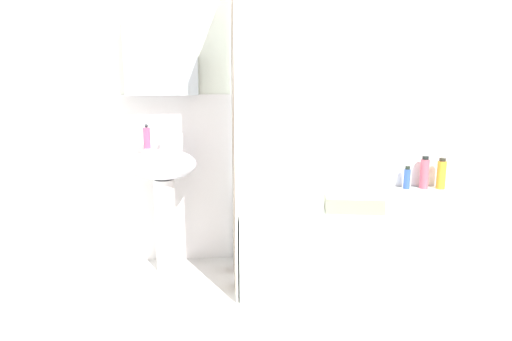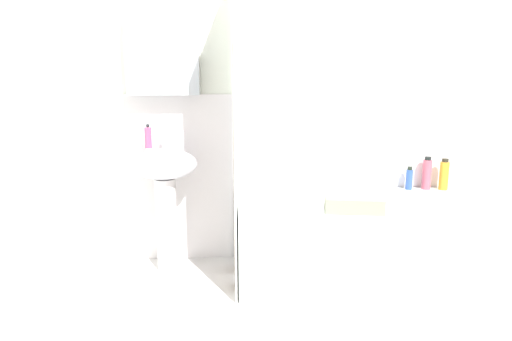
% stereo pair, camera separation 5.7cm
% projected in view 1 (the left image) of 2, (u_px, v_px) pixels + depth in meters
% --- Properties ---
extents(wall_back_tiled, '(3.60, 0.18, 2.40)m').
position_uv_depth(wall_back_tiled, '(300.00, 102.00, 3.40)').
color(wall_back_tiled, white).
rests_on(wall_back_tiled, ground_plane).
extents(wall_left_tiled, '(0.07, 1.81, 2.40)m').
position_uv_depth(wall_left_tiled, '(31.00, 121.00, 2.40)').
color(wall_left_tiled, white).
rests_on(wall_left_tiled, ground_plane).
extents(sink, '(0.44, 0.34, 0.85)m').
position_uv_depth(sink, '(164.00, 183.00, 3.21)').
color(sink, white).
rests_on(sink, ground_plane).
extents(faucet, '(0.03, 0.12, 0.12)m').
position_uv_depth(faucet, '(164.00, 139.00, 3.23)').
color(faucet, silver).
rests_on(faucet, sink).
extents(soap_dispenser, '(0.05, 0.05, 0.16)m').
position_uv_depth(soap_dispenser, '(147.00, 138.00, 3.20)').
color(soap_dispenser, '#CB4871').
rests_on(soap_dispenser, sink).
extents(toothbrush_cup, '(0.07, 0.07, 0.11)m').
position_uv_depth(toothbrush_cup, '(178.00, 140.00, 3.20)').
color(toothbrush_cup, silver).
rests_on(toothbrush_cup, sink).
extents(bathtub, '(1.59, 0.72, 0.52)m').
position_uv_depth(bathtub, '(356.00, 238.00, 3.22)').
color(bathtub, white).
rests_on(bathtub, ground_plane).
extents(shower_curtain, '(0.01, 0.72, 2.00)m').
position_uv_depth(shower_curtain, '(234.00, 130.00, 3.00)').
color(shower_curtain, white).
rests_on(shower_curtain, ground_plane).
extents(conditioner_bottle, '(0.07, 0.07, 0.23)m').
position_uv_depth(conditioner_bottle, '(441.00, 174.00, 3.47)').
color(conditioner_bottle, orange).
rests_on(conditioner_bottle, bathtub).
extents(shampoo_bottle, '(0.06, 0.06, 0.24)m').
position_uv_depth(shampoo_bottle, '(424.00, 173.00, 3.48)').
color(shampoo_bottle, '#C85165').
rests_on(shampoo_bottle, bathtub).
extents(lotion_bottle, '(0.05, 0.05, 0.17)m').
position_uv_depth(lotion_bottle, '(407.00, 178.00, 3.48)').
color(lotion_bottle, '#2F50A6').
rests_on(lotion_bottle, bathtub).
extents(towel_folded, '(0.37, 0.24, 0.09)m').
position_uv_depth(towel_folded, '(354.00, 203.00, 2.94)').
color(towel_folded, gray).
rests_on(towel_folded, bathtub).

